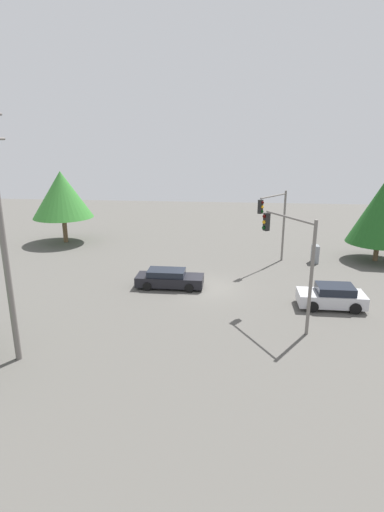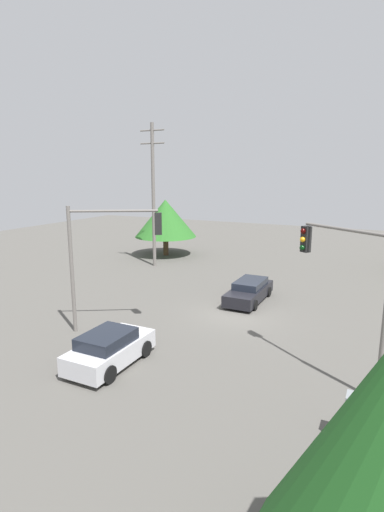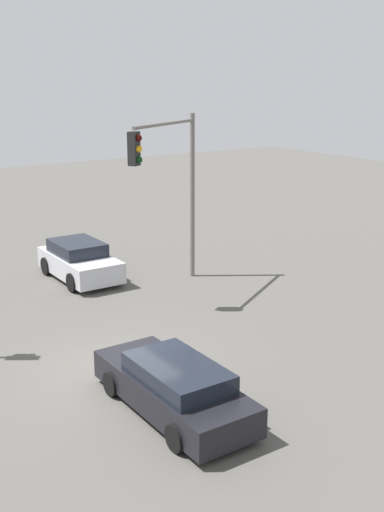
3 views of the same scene
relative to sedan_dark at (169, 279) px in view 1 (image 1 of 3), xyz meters
name	(u,v)px [view 1 (image 1 of 3)]	position (x,y,z in m)	size (l,w,h in m)	color
ground_plane	(205,288)	(0.09, -2.55, -0.63)	(80.00, 80.00, 0.00)	#54514C
sedan_dark	(169,279)	(0.00, 0.00, 0.00)	(1.87, 4.69, 1.28)	black
sedan_silver	(332,297)	(-2.44, -10.55, 0.08)	(1.97, 4.01, 1.45)	silver
traffic_signal_main	(275,216)	(6.16, -7.68, 3.49)	(3.42, 2.52, 5.98)	slate
traffic_signal_cross	(291,249)	(-4.73, -7.55, 3.67)	(3.93, 2.47, 6.21)	slate
utility_pole_tall	(2,233)	(-10.22, 5.58, 5.50)	(2.20, 0.28, 11.64)	slate
electrical_cabinet	(315,254)	(7.05, -11.29, 0.12)	(0.84, 0.54, 1.50)	gray
tree_far	(381,212)	(8.24, -16.61, 3.56)	(5.28, 5.28, 6.81)	brown
tree_right	(62,195)	(11.67, 12.51, 4.17)	(5.89, 5.89, 7.08)	brown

